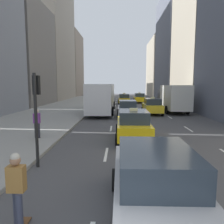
# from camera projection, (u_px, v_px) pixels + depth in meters

# --- Properties ---
(sidewalk_left) EXTENTS (8.00, 66.00, 0.15)m
(sidewalk_left) POSITION_uv_depth(u_px,v_px,m) (64.00, 108.00, 29.07)
(sidewalk_left) COLOR gray
(sidewalk_left) RESTS_ON ground
(lane_markings) EXTENTS (5.72, 56.00, 0.01)m
(lane_markings) POSITION_uv_depth(u_px,v_px,m) (139.00, 113.00, 24.79)
(lane_markings) COLOR white
(lane_markings) RESTS_ON ground
(building_row_left) EXTENTS (6.00, 69.43, 36.66)m
(building_row_left) POSITION_uv_depth(u_px,v_px,m) (31.00, 21.00, 35.56)
(building_row_left) COLOR slate
(building_row_left) RESTS_ON ground
(building_row_right) EXTENTS (6.00, 69.11, 26.73)m
(building_row_right) POSITION_uv_depth(u_px,v_px,m) (198.00, 32.00, 32.09)
(building_row_right) COLOR gray
(building_row_right) RESTS_ON ground
(taxi_lead) EXTENTS (2.02, 4.40, 1.87)m
(taxi_lead) POSITION_uv_depth(u_px,v_px,m) (133.00, 125.00, 12.54)
(taxi_lead) COLOR yellow
(taxi_lead) RESTS_ON ground
(taxi_second) EXTENTS (2.02, 4.40, 1.87)m
(taxi_second) POSITION_uv_depth(u_px,v_px,m) (139.00, 98.00, 39.36)
(taxi_second) COLOR yellow
(taxi_second) RESTS_ON ground
(taxi_third) EXTENTS (2.02, 4.40, 1.87)m
(taxi_third) POSITION_uv_depth(u_px,v_px,m) (124.00, 99.00, 36.35)
(taxi_third) COLOR yellow
(taxi_third) RESTS_ON ground
(taxi_fourth) EXTENTS (2.02, 4.40, 1.87)m
(taxi_fourth) POSITION_uv_depth(u_px,v_px,m) (152.00, 106.00, 23.84)
(taxi_fourth) COLOR yellow
(taxi_fourth) RESTS_ON ground
(sedan_black_near) EXTENTS (2.02, 4.51, 1.69)m
(sedan_black_near) POSITION_uv_depth(u_px,v_px,m) (127.00, 109.00, 21.40)
(sedan_black_near) COLOR #9EA0A5
(sedan_black_near) RESTS_ON ground
(sedan_silver_behind) EXTENTS (2.02, 4.43, 1.78)m
(sedan_silver_behind) POSITION_uv_depth(u_px,v_px,m) (154.00, 184.00, 5.00)
(sedan_silver_behind) COLOR #9EA0A5
(sedan_silver_behind) RESTS_ON ground
(city_bus) EXTENTS (2.80, 11.61, 3.25)m
(city_bus) POSITION_uv_depth(u_px,v_px,m) (102.00, 97.00, 25.48)
(city_bus) COLOR silver
(city_bus) RESTS_ON ground
(box_truck) EXTENTS (2.58, 8.40, 3.15)m
(box_truck) POSITION_uv_depth(u_px,v_px,m) (173.00, 97.00, 26.03)
(box_truck) COLOR #262628
(box_truck) RESTS_ON ground
(skateboarder) EXTENTS (0.36, 0.80, 1.75)m
(skateboarder) POSITION_uv_depth(u_px,v_px,m) (17.00, 189.00, 4.63)
(skateboarder) COLOR brown
(skateboarder) RESTS_ON ground
(pedestrian_mid_block) EXTENTS (0.36, 0.22, 1.65)m
(pedestrian_mid_block) POSITION_uv_depth(u_px,v_px,m) (37.00, 122.00, 12.40)
(pedestrian_mid_block) COLOR #23232D
(pedestrian_mid_block) RESTS_ON sidewalk_left
(traffic_light_pole) EXTENTS (0.24, 0.42, 3.60)m
(traffic_light_pole) POSITION_uv_depth(u_px,v_px,m) (36.00, 105.00, 8.26)
(traffic_light_pole) COLOR black
(traffic_light_pole) RESTS_ON ground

